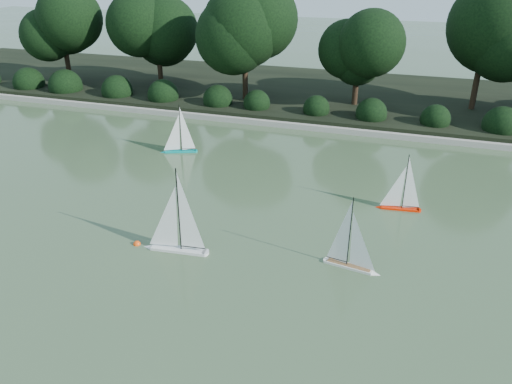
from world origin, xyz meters
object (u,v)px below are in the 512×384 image
sailboat_white_a (173,237)px  sailboat_teal (177,144)px  sailboat_orange (397,200)px  sailboat_white_b (354,258)px  race_buoy (137,244)px

sailboat_white_a → sailboat_teal: sailboat_white_a is taller
sailboat_orange → sailboat_teal: (-6.32, 1.70, 0.01)m
sailboat_orange → sailboat_white_b: bearing=-102.6°
sailboat_white_b → sailboat_white_a: bearing=-172.2°
sailboat_orange → race_buoy: size_ratio=9.42×
sailboat_orange → race_buoy: sailboat_orange is taller
sailboat_white_a → sailboat_teal: size_ratio=1.24×
sailboat_white_b → race_buoy: 4.25m
sailboat_white_b → sailboat_orange: sailboat_white_b is taller
sailboat_white_a → sailboat_white_b: bearing=7.8°
sailboat_white_b → sailboat_orange: bearing=77.4°
sailboat_white_a → sailboat_white_b: size_ratio=1.24×
sailboat_orange → sailboat_teal: bearing=164.9°
sailboat_white_a → race_buoy: bearing=-177.6°
sailboat_teal → race_buoy: size_ratio=10.04×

